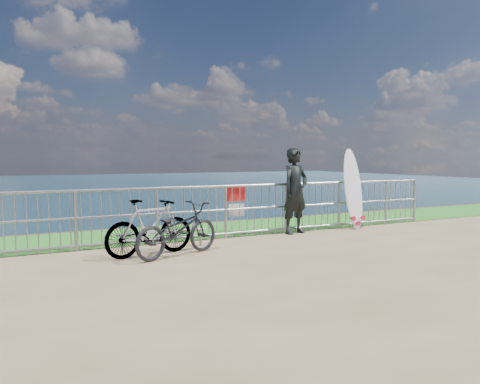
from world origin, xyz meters
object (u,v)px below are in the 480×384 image
surfer (295,191)px  bicycle_far (150,227)px  bicycle_near (177,230)px  surfboard (353,192)px

surfer → bicycle_far: bearing=179.8°
bicycle_near → bicycle_far: bearing=36.6°
surfer → bicycle_far: size_ratio=1.16×
surfer → bicycle_far: surfer is taller
surfer → surfboard: 1.65m
surfboard → bicycle_near: size_ratio=1.10×
surfboard → surfer: bearing=179.6°
surfer → bicycle_near: bearing=-174.2°
surfer → bicycle_far: 3.68m
surfboard → bicycle_far: size_ratio=1.17×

